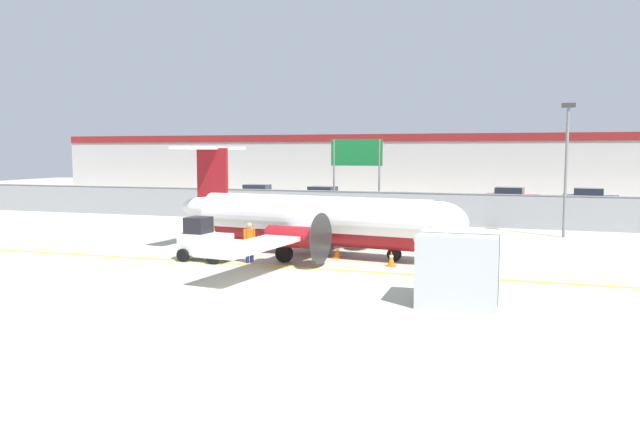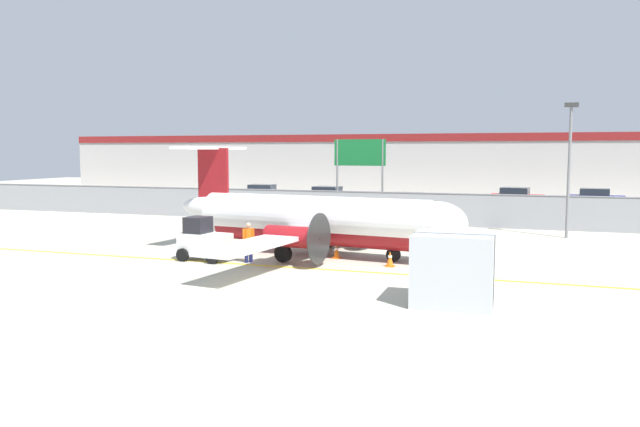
{
  "view_description": "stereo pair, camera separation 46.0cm",
  "coord_description": "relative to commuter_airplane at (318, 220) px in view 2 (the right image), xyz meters",
  "views": [
    {
      "loc": [
        8.04,
        -21.43,
        4.71
      ],
      "look_at": [
        -0.73,
        6.13,
        1.8
      ],
      "focal_mm": 35.0,
      "sensor_mm": 36.0,
      "label": 1
    },
    {
      "loc": [
        8.47,
        -21.29,
        4.71
      ],
      "look_at": [
        -0.73,
        6.13,
        1.8
      ],
      "focal_mm": 35.0,
      "sensor_mm": 36.0,
      "label": 2
    }
  ],
  "objects": [
    {
      "name": "apron_light_pole",
      "position": [
        10.98,
        9.74,
        2.7
      ],
      "size": [
        0.7,
        0.3,
        7.27
      ],
      "color": "slate",
      "rests_on": "ground"
    },
    {
      "name": "parked_car_0",
      "position": [
        -13.97,
        25.12,
        -0.71
      ],
      "size": [
        4.24,
        2.09,
        1.58
      ],
      "rotation": [
        0.0,
        0.0,
        3.17
      ],
      "color": "gray",
      "rests_on": "parking_lot_strip"
    },
    {
      "name": "ground_plane",
      "position": [
        0.48,
        -3.1,
        -1.6
      ],
      "size": [
        140.0,
        140.0,
        0.01
      ],
      "color": "#B2AD99"
    },
    {
      "name": "parked_car_2",
      "position": [
        0.74,
        18.35,
        -0.71
      ],
      "size": [
        4.3,
        2.22,
        1.58
      ],
      "rotation": [
        0.0,
        0.0,
        -0.07
      ],
      "color": "slate",
      "rests_on": "parking_lot_strip"
    },
    {
      "name": "background_building",
      "position": [
        0.48,
        42.89,
        1.66
      ],
      "size": [
        91.0,
        8.1,
        6.5
      ],
      "color": "#BCB7B2",
      "rests_on": "ground"
    },
    {
      "name": "traffic_cone_near_left",
      "position": [
        3.67,
        -1.66,
        -1.29
      ],
      "size": [
        0.36,
        0.36,
        0.64
      ],
      "color": "orange",
      "rests_on": "ground"
    },
    {
      "name": "traffic_cone_near_right",
      "position": [
        1.02,
        -0.48,
        -1.29
      ],
      "size": [
        0.36,
        0.36,
        0.64
      ],
      "color": "orange",
      "rests_on": "ground"
    },
    {
      "name": "cargo_container",
      "position": [
        6.84,
        -7.27,
        -0.5
      ],
      "size": [
        2.44,
        2.04,
        2.2
      ],
      "rotation": [
        0.0,
        0.0,
        0.02
      ],
      "color": "#B7BCC1",
      "rests_on": "ground"
    },
    {
      "name": "parked_car_3",
      "position": [
        7.99,
        27.5,
        -0.71
      ],
      "size": [
        4.39,
        2.45,
        1.58
      ],
      "rotation": [
        0.0,
        0.0,
        -0.14
      ],
      "color": "red",
      "rests_on": "parking_lot_strip"
    },
    {
      "name": "baggage_tug",
      "position": [
        -4.26,
        -2.76,
        -0.75
      ],
      "size": [
        2.42,
        1.57,
        1.88
      ],
      "rotation": [
        0.0,
        0.0,
        -0.1
      ],
      "color": "silver",
      "rests_on": "ground"
    },
    {
      "name": "parked_car_1",
      "position": [
        -7.2,
        23.98,
        -0.71
      ],
      "size": [
        4.38,
        2.42,
        1.58
      ],
      "rotation": [
        0.0,
        0.0,
        -0.13
      ],
      "color": "slate",
      "rests_on": "parking_lot_strip"
    },
    {
      "name": "traffic_cone_far_left",
      "position": [
        5.3,
        -4.39,
        -1.29
      ],
      "size": [
        0.36,
        0.36,
        0.64
      ],
      "color": "orange",
      "rests_on": "ground"
    },
    {
      "name": "parking_lot_strip",
      "position": [
        0.48,
        24.4,
        -1.54
      ],
      "size": [
        98.0,
        17.0,
        0.12
      ],
      "color": "#38383A",
      "rests_on": "ground"
    },
    {
      "name": "commuter_airplane",
      "position": [
        0.0,
        0.0,
        0.0
      ],
      "size": [
        14.34,
        16.07,
        4.92
      ],
      "rotation": [
        0.0,
        0.0,
        -0.13
      ],
      "color": "white",
      "rests_on": "ground"
    },
    {
      "name": "parked_car_4",
      "position": [
        14.12,
        28.13,
        -0.71
      ],
      "size": [
        4.34,
        2.32,
        1.58
      ],
      "rotation": [
        0.0,
        0.0,
        -0.1
      ],
      "color": "navy",
      "rests_on": "parking_lot_strip"
    },
    {
      "name": "perimeter_fence",
      "position": [
        0.48,
        12.9,
        -0.49
      ],
      "size": [
        98.0,
        0.1,
        2.1
      ],
      "color": "gray",
      "rests_on": "ground"
    },
    {
      "name": "highway_sign",
      "position": [
        -2.05,
        14.93,
        2.54
      ],
      "size": [
        3.6,
        0.14,
        5.5
      ],
      "color": "slate",
      "rests_on": "ground"
    },
    {
      "name": "ground_crew_worker",
      "position": [
        -2.21,
        -2.63,
        -0.65
      ],
      "size": [
        0.48,
        0.48,
        1.7
      ],
      "rotation": [
        0.0,
        0.0,
        2.45
      ],
      "color": "#191E4C",
      "rests_on": "ground"
    }
  ]
}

